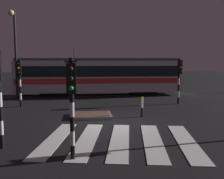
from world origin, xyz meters
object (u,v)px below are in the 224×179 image
traffic_light_corner_far_right (179,74)px  street_lamp_trackside_left (15,44)px  tram (99,75)px  traffic_light_kerb_mid_left (72,94)px  bollard_island_edge (142,107)px  traffic_light_corner_far_left (19,75)px

traffic_light_corner_far_right → street_lamp_trackside_left: street_lamp_trackside_left is taller
traffic_light_corner_far_right → tram: (-5.27, 5.45, -0.36)m
street_lamp_trackside_left → tram: street_lamp_trackside_left is taller
tram → traffic_light_kerb_mid_left: bearing=-96.5°
traffic_light_kerb_mid_left → tram: 15.23m
traffic_light_kerb_mid_left → tram: (1.71, 15.13, -0.31)m
tram → bollard_island_edge: tram is taller
traffic_light_corner_far_left → bollard_island_edge: (7.29, -3.90, -1.53)m
traffic_light_kerb_mid_left → street_lamp_trackside_left: size_ratio=0.46×
traffic_light_kerb_mid_left → tram: bearing=83.5°
traffic_light_kerb_mid_left → bollard_island_edge: bearing=59.2°
traffic_light_kerb_mid_left → bollard_island_edge: traffic_light_kerb_mid_left is taller
traffic_light_kerb_mid_left → street_lamp_trackside_left: 14.54m
traffic_light_kerb_mid_left → traffic_light_corner_far_left: bearing=111.4°
traffic_light_corner_far_left → traffic_light_corner_far_right: bearing=-0.2°
street_lamp_trackside_left → traffic_light_corner_far_right: bearing=-17.6°
traffic_light_corner_far_right → bollard_island_edge: size_ratio=2.87×
bollard_island_edge → street_lamp_trackside_left: bearing=137.9°
traffic_light_corner_far_left → street_lamp_trackside_left: size_ratio=0.46×
traffic_light_kerb_mid_left → street_lamp_trackside_left: (-4.97, 13.47, 2.30)m
traffic_light_corner_far_left → tram: (5.52, 5.40, -0.34)m
traffic_light_kerb_mid_left → tram: size_ratio=0.22×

